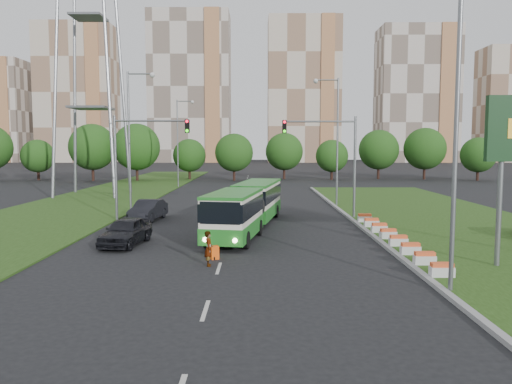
{
  "coord_description": "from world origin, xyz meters",
  "views": [
    {
      "loc": [
        -1.18,
        -28.91,
        5.71
      ],
      "look_at": [
        -1.29,
        4.73,
        2.6
      ],
      "focal_mm": 35.0,
      "sensor_mm": 36.0,
      "label": 1
    }
  ],
  "objects_px": {
    "traffic_mast_left": "(137,151)",
    "shopping_trolley": "(215,253)",
    "car_left_near": "(126,231)",
    "pedestrian": "(209,249)",
    "car_left_far": "(148,210)",
    "articulated_bus": "(246,206)",
    "traffic_mast_median": "(334,151)"
  },
  "relations": [
    {
      "from": "articulated_bus",
      "to": "car_left_near",
      "type": "height_order",
      "value": "articulated_bus"
    },
    {
      "from": "traffic_mast_median",
      "to": "shopping_trolley",
      "type": "distance_m",
      "value": 17.04
    },
    {
      "from": "car_left_near",
      "to": "car_left_far",
      "type": "height_order",
      "value": "car_left_near"
    },
    {
      "from": "articulated_bus",
      "to": "shopping_trolley",
      "type": "height_order",
      "value": "articulated_bus"
    },
    {
      "from": "traffic_mast_median",
      "to": "articulated_bus",
      "type": "height_order",
      "value": "traffic_mast_median"
    },
    {
      "from": "car_left_near",
      "to": "shopping_trolley",
      "type": "distance_m",
      "value": 6.54
    },
    {
      "from": "pedestrian",
      "to": "car_left_near",
      "type": "bearing_deg",
      "value": 39.85
    },
    {
      "from": "car_left_far",
      "to": "car_left_near",
      "type": "bearing_deg",
      "value": -77.45
    },
    {
      "from": "car_left_near",
      "to": "car_left_far",
      "type": "bearing_deg",
      "value": 102.12
    },
    {
      "from": "traffic_mast_median",
      "to": "traffic_mast_left",
      "type": "relative_size",
      "value": 1.0
    },
    {
      "from": "articulated_bus",
      "to": "pedestrian",
      "type": "distance_m",
      "value": 10.69
    },
    {
      "from": "traffic_mast_left",
      "to": "shopping_trolley",
      "type": "distance_m",
      "value": 15.7
    },
    {
      "from": "car_left_far",
      "to": "pedestrian",
      "type": "relative_size",
      "value": 2.86
    },
    {
      "from": "traffic_mast_median",
      "to": "shopping_trolley",
      "type": "relative_size",
      "value": 11.68
    },
    {
      "from": "traffic_mast_median",
      "to": "traffic_mast_left",
      "type": "distance_m",
      "value": 15.19
    },
    {
      "from": "traffic_mast_median",
      "to": "traffic_mast_left",
      "type": "bearing_deg",
      "value": -176.23
    },
    {
      "from": "car_left_near",
      "to": "shopping_trolley",
      "type": "relative_size",
      "value": 6.89
    },
    {
      "from": "shopping_trolley",
      "to": "pedestrian",
      "type": "bearing_deg",
      "value": -116.95
    },
    {
      "from": "articulated_bus",
      "to": "car_left_near",
      "type": "relative_size",
      "value": 3.36
    },
    {
      "from": "traffic_mast_left",
      "to": "articulated_bus",
      "type": "distance_m",
      "value": 10.05
    },
    {
      "from": "traffic_mast_left",
      "to": "pedestrian",
      "type": "distance_m",
      "value": 16.68
    },
    {
      "from": "car_left_near",
      "to": "car_left_far",
      "type": "xyz_separation_m",
      "value": [
        -0.83,
        9.65,
        -0.01
      ]
    },
    {
      "from": "car_left_near",
      "to": "traffic_mast_left",
      "type": "bearing_deg",
      "value": 106.66
    },
    {
      "from": "shopping_trolley",
      "to": "articulated_bus",
      "type": "bearing_deg",
      "value": 60.48
    },
    {
      "from": "traffic_mast_median",
      "to": "car_left_near",
      "type": "xyz_separation_m",
      "value": [
        -13.58,
        -10.51,
        -4.55
      ]
    },
    {
      "from": "car_left_far",
      "to": "pedestrian",
      "type": "height_order",
      "value": "pedestrian"
    },
    {
      "from": "car_left_near",
      "to": "car_left_far",
      "type": "distance_m",
      "value": 9.69
    },
    {
      "from": "shopping_trolley",
      "to": "car_left_far",
      "type": "bearing_deg",
      "value": 94.59
    },
    {
      "from": "traffic_mast_left",
      "to": "car_left_near",
      "type": "xyz_separation_m",
      "value": [
        1.58,
        -9.51,
        -4.55
      ]
    },
    {
      "from": "traffic_mast_left",
      "to": "articulated_bus",
      "type": "xyz_separation_m",
      "value": [
        8.43,
        -3.98,
        -3.75
      ]
    },
    {
      "from": "traffic_mast_left",
      "to": "car_left_far",
      "type": "height_order",
      "value": "traffic_mast_left"
    },
    {
      "from": "traffic_mast_left",
      "to": "shopping_trolley",
      "type": "xyz_separation_m",
      "value": [
        7.02,
        -13.11,
        -5.01
      ]
    }
  ]
}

